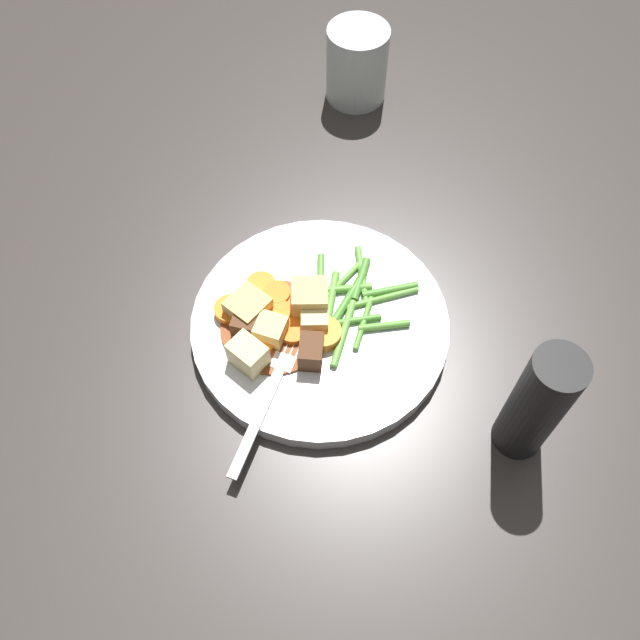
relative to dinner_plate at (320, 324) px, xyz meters
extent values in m
plane|color=#383330|center=(0.00, 0.00, -0.01)|extent=(3.00, 3.00, 0.00)
cylinder|color=white|center=(0.00, 0.00, 0.00)|extent=(0.26, 0.26, 0.02)
cylinder|color=brown|center=(0.05, 0.00, 0.01)|extent=(0.11, 0.11, 0.00)
cylinder|color=orange|center=(0.00, 0.02, 0.02)|extent=(0.05, 0.05, 0.01)
cylinder|color=orange|center=(0.06, 0.02, 0.01)|extent=(0.05, 0.05, 0.01)
cylinder|color=orange|center=(0.05, -0.01, 0.02)|extent=(0.04, 0.04, 0.01)
cylinder|color=orange|center=(0.05, -0.05, 0.02)|extent=(0.04, 0.04, 0.01)
cylinder|color=orange|center=(0.09, -0.02, 0.01)|extent=(0.04, 0.04, 0.01)
cylinder|color=orange|center=(0.03, 0.01, 0.01)|extent=(0.04, 0.04, 0.01)
cylinder|color=orange|center=(0.04, -0.03, 0.02)|extent=(0.03, 0.03, 0.01)
cylinder|color=orange|center=(0.03, -0.02, 0.01)|extent=(0.04, 0.04, 0.01)
cube|color=#EAD68C|center=(0.08, 0.04, 0.02)|extent=(0.04, 0.04, 0.03)
cube|color=#DBBC6B|center=(0.01, -0.02, 0.03)|extent=(0.04, 0.04, 0.03)
cube|color=#DBBC6B|center=(0.07, -0.02, 0.02)|extent=(0.05, 0.05, 0.03)
cube|color=#EAD68C|center=(0.01, 0.01, 0.02)|extent=(0.03, 0.03, 0.02)
cube|color=#E5CC7A|center=(0.05, 0.01, 0.02)|extent=(0.04, 0.04, 0.02)
cube|color=#56331E|center=(0.02, 0.04, 0.02)|extent=(0.03, 0.04, 0.03)
cube|color=#56331E|center=(0.07, 0.00, 0.02)|extent=(0.03, 0.03, 0.02)
cylinder|color=#66AD42|center=(-0.01, -0.02, 0.01)|extent=(0.03, 0.07, 0.01)
cylinder|color=#66AD42|center=(-0.03, -0.04, 0.01)|extent=(0.05, 0.04, 0.01)
cylinder|color=#599E38|center=(-0.06, 0.02, 0.01)|extent=(0.05, 0.01, 0.01)
cylinder|color=#599E38|center=(-0.04, 0.01, 0.01)|extent=(0.03, 0.06, 0.01)
cylinder|color=#66AD42|center=(-0.05, -0.05, 0.01)|extent=(0.01, 0.07, 0.01)
cylinder|color=#4C8E33|center=(-0.03, -0.02, 0.01)|extent=(0.05, 0.06, 0.01)
cylinder|color=#66AD42|center=(-0.07, -0.01, 0.01)|extent=(0.08, 0.02, 0.01)
cylinder|color=#66AD42|center=(-0.02, 0.02, 0.01)|extent=(0.04, 0.07, 0.01)
cylinder|color=#599E38|center=(-0.02, -0.03, 0.01)|extent=(0.07, 0.01, 0.01)
cylinder|color=#4C8E33|center=(-0.05, -0.04, 0.01)|extent=(0.03, 0.05, 0.01)
cylinder|color=#4C8E33|center=(-0.03, 0.01, 0.01)|extent=(0.06, 0.01, 0.01)
cylinder|color=#4C8E33|center=(-0.08, -0.02, 0.01)|extent=(0.06, 0.01, 0.01)
cylinder|color=#599E38|center=(-0.01, -0.04, 0.01)|extent=(0.02, 0.07, 0.01)
cube|color=silver|center=(0.08, 0.10, 0.01)|extent=(0.07, 0.10, 0.00)
cube|color=silver|center=(0.04, 0.04, 0.01)|extent=(0.03, 0.03, 0.00)
cylinder|color=silver|center=(0.02, 0.02, 0.01)|extent=(0.02, 0.04, 0.00)
cylinder|color=silver|center=(0.03, 0.02, 0.01)|extent=(0.02, 0.04, 0.00)
cylinder|color=silver|center=(0.03, 0.02, 0.01)|extent=(0.02, 0.04, 0.00)
cylinder|color=silver|center=(0.04, 0.01, 0.01)|extent=(0.02, 0.04, 0.00)
cylinder|color=silver|center=(-0.11, -0.35, 0.04)|extent=(0.08, 0.08, 0.10)
cylinder|color=black|center=(-0.16, 0.15, 0.06)|extent=(0.05, 0.05, 0.14)
camera|label=1|loc=(0.06, 0.35, 0.59)|focal=37.62mm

